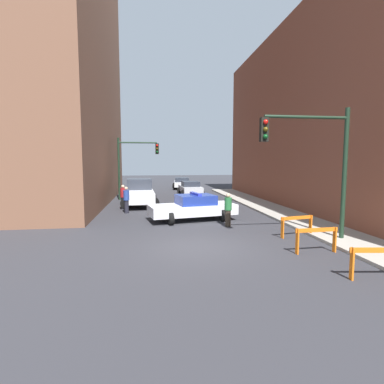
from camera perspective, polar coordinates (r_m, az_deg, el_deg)
name	(u,v)px	position (r m, az deg, el deg)	size (l,w,h in m)	color
ground_plane	(199,247)	(11.52, 1.35, -10.40)	(120.00, 120.00, 0.00)	#2D2D33
sidewalk_right	(349,239)	(13.89, 27.76, -8.00)	(2.40, 44.00, 0.12)	#9E998E
building_corner_left	(10,30)	(28.63, -31.42, 24.79)	(14.00, 20.00, 25.83)	brown
building_right	(374,114)	(24.47, 31.37, 12.52)	(12.00, 28.00, 12.86)	brown
traffic_light_near	(318,154)	(12.79, 22.89, 6.76)	(3.64, 0.35, 5.20)	black
traffic_light_far	(132,159)	(25.74, -11.35, 6.10)	(3.44, 0.35, 5.20)	black
police_car	(193,207)	(16.44, 0.21, -2.91)	(4.97, 2.92, 1.52)	white
white_truck	(140,193)	(22.60, -9.95, -0.15)	(2.79, 5.48, 1.90)	silver
parked_car_near	(190,188)	(29.24, -0.34, 0.82)	(2.38, 4.36, 1.31)	silver
parked_car_mid	(182,183)	(35.80, -1.95, 1.73)	(2.49, 4.42, 1.31)	silver
pedestrian_crossing	(126,200)	(19.11, -12.39, -1.41)	(0.51, 0.51, 1.66)	black
pedestrian_corner	(123,197)	(20.72, -12.99, -0.87)	(0.49, 0.49, 1.66)	black
pedestrian_sidewalk	(228,209)	(15.02, 6.88, -3.26)	(0.51, 0.51, 1.66)	#382D23
barrier_front	(379,258)	(9.73, 32.01, -10.59)	(1.59, 0.35, 0.90)	orange
barrier_mid	(316,236)	(11.48, 22.60, -7.74)	(1.60, 0.22, 0.90)	orange
barrier_back	(297,223)	(13.60, 19.34, -5.55)	(1.58, 0.45, 0.90)	orange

